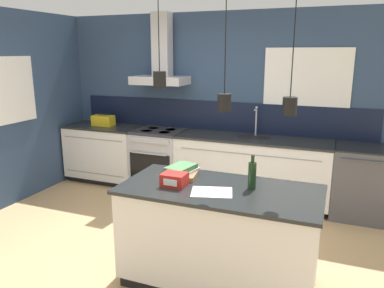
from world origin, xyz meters
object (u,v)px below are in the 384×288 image
dishwasher (358,182)px  red_supply_box (174,180)px  yellow_toolbox (103,120)px  oven_range (159,159)px  bottle_on_island (252,175)px  book_stack (182,172)px

dishwasher → red_supply_box: 2.68m
yellow_toolbox → dishwasher: bearing=-0.0°
oven_range → yellow_toolbox: bearing=179.7°
bottle_on_island → yellow_toolbox: bearing=145.7°
oven_range → dishwasher: size_ratio=1.00×
book_stack → yellow_toolbox: (-2.14, 1.86, 0.03)m
dishwasher → red_supply_box: size_ratio=4.35×
book_stack → yellow_toolbox: 2.84m
bottle_on_island → yellow_toolbox: 3.41m
oven_range → bottle_on_island: bottle_on_island is taller
bottle_on_island → yellow_toolbox: size_ratio=0.87×
bottle_on_island → book_stack: (-0.67, 0.06, -0.07)m
book_stack → red_supply_box: (0.03, -0.24, 0.00)m
dishwasher → yellow_toolbox: (-3.76, 0.00, 0.54)m
dishwasher → oven_range: bearing=-179.9°
oven_range → book_stack: book_stack is taller
book_stack → red_supply_box: bearing=-83.4°
book_stack → yellow_toolbox: yellow_toolbox is taller
red_supply_box → yellow_toolbox: size_ratio=0.62×
yellow_toolbox → oven_range: bearing=-0.3°
bottle_on_island → yellow_toolbox: (-2.81, 1.92, -0.04)m
oven_range → bottle_on_island: size_ratio=3.07×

